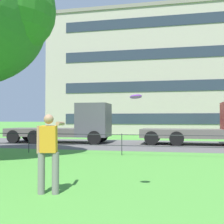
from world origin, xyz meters
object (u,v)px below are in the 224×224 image
Objects in this scene: person_thrower at (49,151)px; flatbed_truck_center at (74,125)px; apartment_building_background at (184,75)px; frisbee at (136,97)px; flatbed_truck_far_right at (215,126)px.

flatbed_truck_center is at bearing 107.34° from person_thrower.
apartment_building_background is at bearing 62.80° from flatbed_truck_center.
frisbee reaches higher than person_thrower.
person_thrower is at bearing -167.50° from frisbee.
frisbee is at bearing 12.50° from person_thrower.
person_thrower is 0.24× the size of flatbed_truck_far_right.
flatbed_truck_center is (-4.04, 12.95, 0.25)m from person_thrower.
frisbee is at bearing -94.55° from apartment_building_background.
flatbed_truck_center is at bearing -117.20° from apartment_building_background.
flatbed_truck_far_right is (3.56, 12.72, -0.97)m from frisbee.
flatbed_truck_center is (-5.97, 12.52, -0.97)m from frisbee.
flatbed_truck_far_right is at bearing 74.38° from frisbee.
apartment_building_background is at bearing 85.45° from frisbee.
frisbee is 0.05× the size of flatbed_truck_center.
flatbed_truck_far_right is (5.48, 13.15, 0.25)m from person_thrower.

